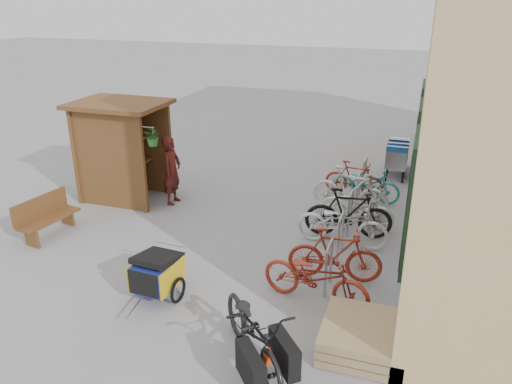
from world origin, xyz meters
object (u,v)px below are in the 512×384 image
(bike_0, at_px, (316,277))
(bike_6, at_px, (366,183))
(bike_5, at_px, (350,191))
(person_kiosk, at_px, (172,170))
(bike_1, at_px, (335,255))
(kiosk, at_px, (119,137))
(cargo_bike, at_px, (254,333))
(shopping_carts, at_px, (398,153))
(child_trailer, at_px, (157,272))
(bike_2, at_px, (342,223))
(bike_4, at_px, (358,207))
(bike_7, at_px, (354,179))
(bike_3, at_px, (349,213))
(bench, at_px, (46,216))
(pallet_stack, at_px, (358,336))

(bike_0, height_order, bike_6, bike_0)
(bike_5, xyz_separation_m, bike_6, (0.26, 0.88, -0.11))
(person_kiosk, distance_m, bike_1, 4.87)
(kiosk, relative_size, cargo_bike, 1.26)
(bike_1, distance_m, bike_6, 3.86)
(kiosk, distance_m, person_kiosk, 1.50)
(bike_0, bearing_deg, shopping_carts, 5.01)
(bike_1, bearing_deg, child_trailer, 112.02)
(bike_1, relative_size, bike_6, 0.99)
(bike_6, bearing_deg, kiosk, 113.83)
(child_trailer, xyz_separation_m, bike_2, (2.61, 2.81, 0.02))
(bike_4, distance_m, bike_5, 0.67)
(shopping_carts, relative_size, cargo_bike, 0.80)
(shopping_carts, relative_size, bike_6, 0.95)
(bike_0, height_order, bike_7, bike_0)
(bike_3, bearing_deg, bike_1, 172.23)
(person_kiosk, relative_size, bike_5, 0.90)
(bike_2, relative_size, bike_3, 1.03)
(bike_6, bearing_deg, bench, 130.43)
(bike_3, distance_m, bike_6, 2.11)
(bike_4, xyz_separation_m, bike_6, (-0.01, 1.48, 0.01))
(bench, bearing_deg, bike_0, 2.99)
(person_kiosk, distance_m, bike_4, 4.41)
(kiosk, relative_size, person_kiosk, 1.51)
(shopping_carts, height_order, child_trailer, shopping_carts)
(child_trailer, height_order, bike_3, bike_3)
(bike_3, relative_size, bike_7, 1.20)
(bench, distance_m, bike_0, 5.89)
(pallet_stack, relative_size, bike_5, 0.65)
(shopping_carts, relative_size, bike_2, 0.86)
(bike_6, height_order, bike_7, bike_7)
(child_trailer, distance_m, bike_0, 2.62)
(cargo_bike, xyz_separation_m, bike_7, (0.39, 6.60, -0.07))
(person_kiosk, distance_m, bike_5, 4.20)
(pallet_stack, height_order, child_trailer, child_trailer)
(bench, bearing_deg, bike_4, 32.05)
(bike_1, distance_m, bike_2, 1.35)
(kiosk, height_order, bike_2, kiosk)
(bike_1, bearing_deg, bike_7, -3.04)
(cargo_bike, relative_size, person_kiosk, 1.20)
(bike_1, bearing_deg, bike_4, -8.18)
(child_trailer, relative_size, bike_2, 0.77)
(bike_0, height_order, bike_2, bike_0)
(child_trailer, xyz_separation_m, bike_4, (2.77, 3.84, -0.03))
(person_kiosk, distance_m, bike_3, 4.32)
(person_kiosk, height_order, bike_5, person_kiosk)
(bike_3, xyz_separation_m, bike_7, (-0.21, 2.32, -0.09))
(bike_5, height_order, bike_6, bike_5)
(child_trailer, bearing_deg, pallet_stack, -0.97)
(bench, relative_size, bike_1, 0.85)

